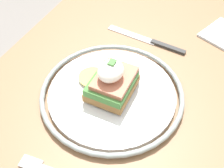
{
  "coord_description": "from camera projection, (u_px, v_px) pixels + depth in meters",
  "views": [
    {
      "loc": [
        -0.3,
        -0.1,
        1.19
      ],
      "look_at": [
        0.03,
        0.05,
        0.78
      ],
      "focal_mm": 45.0,
      "sensor_mm": 36.0,
      "label": 1
    }
  ],
  "objects": [
    {
      "name": "dining_table",
      "position": [
        127.0,
        147.0,
        0.63
      ],
      "size": [
        1.05,
        0.67,
        0.75
      ],
      "color": "#846042",
      "rests_on": "ground_plane"
    },
    {
      "name": "plate",
      "position": [
        112.0,
        93.0,
        0.56
      ],
      "size": [
        0.29,
        0.29,
        0.02
      ],
      "color": "silver",
      "rests_on": "dining_table"
    },
    {
      "name": "sandwich",
      "position": [
        112.0,
        81.0,
        0.54
      ],
      "size": [
        0.1,
        0.12,
        0.08
      ],
      "color": "olive",
      "rests_on": "plate"
    },
    {
      "name": "knife",
      "position": [
        152.0,
        42.0,
        0.68
      ],
      "size": [
        0.03,
        0.2,
        0.01
      ],
      "color": "#2D2D2D",
      "rests_on": "dining_table"
    }
  ]
}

